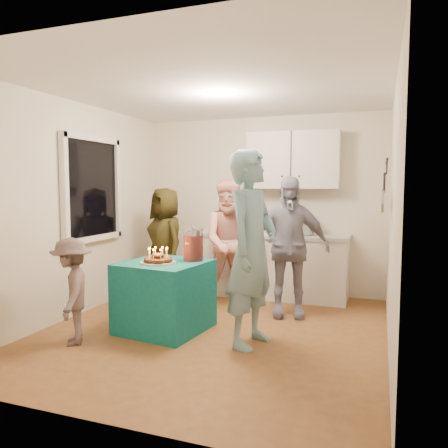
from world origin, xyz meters
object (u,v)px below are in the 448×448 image
(woman_back_right, at_px, (288,247))
(child_near_left, at_px, (72,291))
(counter, at_px, (269,267))
(man_birthday, at_px, (252,248))
(punch_jar, at_px, (193,245))
(microwave, at_px, (292,224))
(woman_back_center, at_px, (232,243))
(woman_back_left, at_px, (166,243))
(party_table, at_px, (165,296))

(woman_back_right, relative_size, child_near_left, 1.59)
(counter, xyz_separation_m, child_near_left, (-1.40, -2.53, 0.11))
(man_birthday, bearing_deg, counter, 19.61)
(punch_jar, bearing_deg, child_near_left, -136.94)
(microwave, bearing_deg, woman_back_center, -150.34)
(woman_back_right, bearing_deg, counter, 103.38)
(counter, xyz_separation_m, woman_back_left, (-1.36, -0.56, 0.35))
(man_birthday, xyz_separation_m, woman_back_right, (0.14, 1.08, -0.12))
(microwave, height_order, woman_back_right, woman_back_right)
(woman_back_left, xyz_separation_m, woman_back_center, (1.01, -0.05, 0.06))
(counter, height_order, woman_back_right, woman_back_right)
(microwave, bearing_deg, woman_back_left, -173.74)
(counter, bearing_deg, woman_back_right, -62.70)
(punch_jar, bearing_deg, woman_back_right, 41.44)
(man_birthday, height_order, child_near_left, man_birthday)
(man_birthday, distance_m, woman_back_center, 1.49)
(microwave, distance_m, man_birthday, 1.94)
(child_near_left, bearing_deg, man_birthday, 75.85)
(woman_back_left, bearing_deg, counter, 57.63)
(microwave, bearing_deg, counter, 167.92)
(microwave, height_order, woman_back_left, woman_back_left)
(counter, relative_size, microwave, 4.08)
(woman_back_center, xyz_separation_m, child_near_left, (-1.04, -1.92, -0.30))
(woman_back_center, bearing_deg, man_birthday, -86.67)
(microwave, distance_m, punch_jar, 1.83)
(microwave, bearing_deg, man_birthday, -102.96)
(woman_back_left, bearing_deg, man_birthday, -4.39)
(party_table, distance_m, woman_back_left, 1.49)
(man_birthday, bearing_deg, party_table, 95.24)
(woman_back_right, bearing_deg, child_near_left, -151.64)
(woman_back_center, bearing_deg, punch_jar, -118.49)
(microwave, distance_m, woman_back_left, 1.81)
(woman_back_center, xyz_separation_m, woman_back_right, (0.80, -0.25, 0.02))
(man_birthday, xyz_separation_m, woman_back_left, (-1.67, 1.38, -0.19))
(counter, xyz_separation_m, party_table, (-0.72, -1.84, -0.05))
(microwave, xyz_separation_m, punch_jar, (-0.79, -1.65, -0.13))
(microwave, relative_size, woman_back_right, 0.32)
(woman_back_center, distance_m, child_near_left, 2.20)
(punch_jar, relative_size, woman_back_right, 0.20)
(child_near_left, bearing_deg, party_table, 102.06)
(counter, relative_size, man_birthday, 1.13)
(man_birthday, distance_m, woman_back_right, 1.10)
(woman_back_left, xyz_separation_m, woman_back_right, (1.81, -0.30, 0.07))
(woman_back_left, relative_size, woman_back_right, 0.91)
(woman_back_right, bearing_deg, party_table, -153.59)
(party_table, xyz_separation_m, child_near_left, (-0.68, -0.69, 0.16))
(woman_back_center, height_order, woman_back_right, woman_back_right)
(woman_back_center, bearing_deg, counter, 36.95)
(party_table, relative_size, woman_back_center, 0.51)
(child_near_left, bearing_deg, punch_jar, 99.78)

